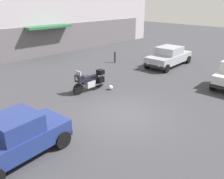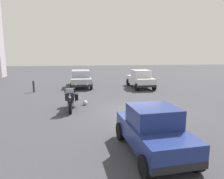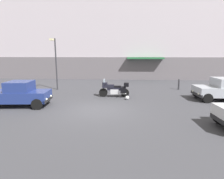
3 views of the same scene
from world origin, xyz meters
TOP-DOWN VIEW (x-y plane):
  - ground_plane at (0.00, 0.00)m, footprint 80.00×80.00m
  - motorcycle at (0.86, 3.46)m, footprint 2.26×0.76m
  - helmet at (1.80, 2.68)m, footprint 0.28×0.28m
  - car_hatchback_near at (7.53, -2.39)m, footprint 3.94×1.97m
  - car_sedan_far at (8.84, 3.08)m, footprint 4.64×2.09m
  - car_compact_side at (-4.75, 0.49)m, footprint 3.58×1.99m
  - bollard_curbside at (6.49, 6.87)m, footprint 0.16×0.16m

SIDE VIEW (x-z plane):
  - ground_plane at x=0.00m, z-range 0.00..0.00m
  - helmet at x=1.80m, z-range 0.00..0.28m
  - bollard_curbside at x=6.49m, z-range 0.03..1.01m
  - motorcycle at x=0.86m, z-range -0.06..1.30m
  - car_compact_side at x=-4.75m, z-range -0.01..1.55m
  - car_sedan_far at x=8.84m, z-range 0.00..1.56m
  - car_hatchback_near at x=7.53m, z-range -0.01..1.63m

